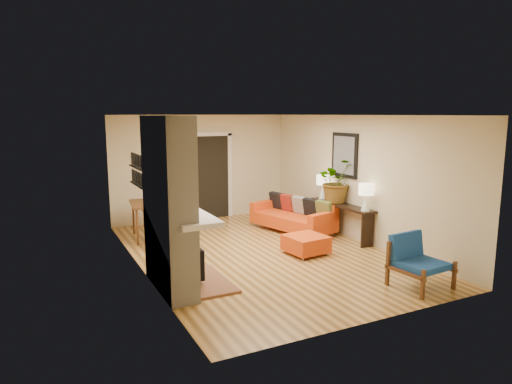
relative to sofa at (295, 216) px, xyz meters
The scene contains 10 objects.
room_shell 1.93m from the sofa, 120.23° to the left, with size 6.50×6.50×6.50m.
fireplace 4.18m from the sofa, 148.05° to the right, with size 1.09×1.68×2.60m.
sofa is the anchor object (origin of this frame).
ottoman 1.76m from the sofa, 114.40° to the right, with size 0.77×0.77×0.35m.
blue_chair 3.71m from the sofa, 91.28° to the right, with size 0.83×0.82×0.80m.
dining_table 3.16m from the sofa, 164.83° to the left, with size 0.88×1.79×0.95m.
console_table 1.13m from the sofa, 56.69° to the right, with size 0.34×1.85×0.72m.
lamp_near 1.93m from the sofa, 70.15° to the right, with size 0.30×0.30×0.54m.
lamp_far 0.96m from the sofa, 18.55° to the right, with size 0.30×0.30×0.54m.
houseplant 1.28m from the sofa, 50.67° to the right, with size 0.86×0.75×0.96m, color #1E5919.
Camera 1 is at (-3.82, -7.48, 2.63)m, focal length 32.00 mm.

